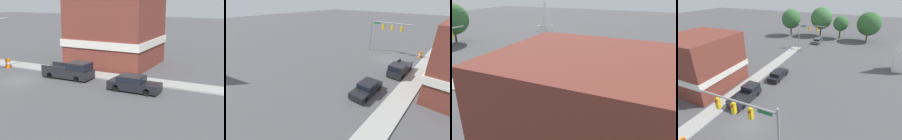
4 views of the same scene
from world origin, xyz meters
TOP-DOWN VIEW (x-y plane):
  - ground_plane at (0.00, 0.00)m, footprint 200.00×200.00m
  - sidewalk_curb at (-5.70, 0.00)m, footprint 2.40×60.00m
  - near_signal_assembly at (3.09, -3.25)m, footprint 8.55×0.49m
  - far_signal_assembly at (-3.09, 30.41)m, footprint 7.31×0.49m
  - car_lead at (-2.14, 12.06)m, footprint 1.88×4.85m
  - car_distant at (-1.77, 36.39)m, footprint 1.87×4.70m
  - pickup_truck_parked at (-3.26, 4.55)m, footprint 2.07×5.46m
  - corner_brick_building at (-12.07, 5.35)m, footprint 9.65×10.31m
  - backdrop_tree_left_far at (-12.48, 41.40)m, footprint 6.17×6.17m
  - backdrop_tree_left_mid at (-3.24, 44.93)m, footprint 6.93×6.93m
  - backdrop_tree_center at (3.19, 44.03)m, footprint 4.61×4.61m
  - backdrop_tree_right_mid at (11.20, 44.12)m, footprint 6.81×6.81m

SIDE VIEW (x-z plane):
  - ground_plane at x=0.00m, z-range 0.00..0.00m
  - sidewalk_curb at x=-5.70m, z-range 0.00..0.14m
  - car_distant at x=-1.77m, z-range 0.03..1.49m
  - car_lead at x=-2.14m, z-range 0.03..1.50m
  - pickup_truck_parked at x=-3.26m, z-range -0.02..1.85m
  - corner_brick_building at x=-12.07m, z-range -0.12..8.26m
  - backdrop_tree_center at x=3.19m, z-range 1.19..8.22m
  - far_signal_assembly at x=-3.09m, z-range 1.47..8.05m
  - near_signal_assembly at x=3.09m, z-range 1.61..8.28m
  - backdrop_tree_right_mid at x=11.20m, z-range 0.90..9.52m
  - backdrop_tree_left_far at x=-12.48m, z-range 1.17..9.71m
  - backdrop_tree_left_mid at x=-3.24m, z-range 1.15..10.40m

